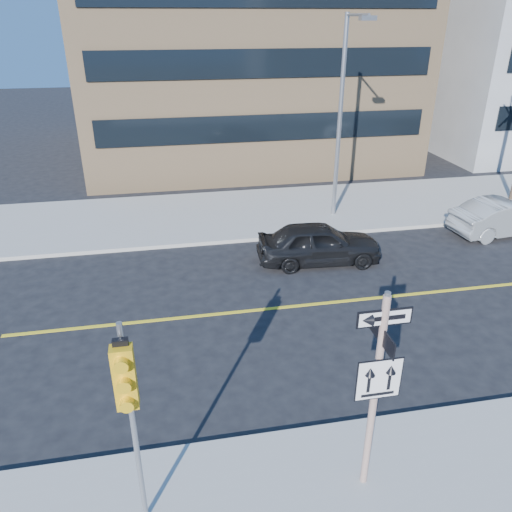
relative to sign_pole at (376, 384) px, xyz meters
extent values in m
plane|color=black|center=(0.00, 2.51, -2.44)|extent=(120.00, 120.00, 0.00)
cylinder|color=beige|center=(0.00, 0.01, -0.29)|extent=(0.13, 0.13, 4.00)
cylinder|color=gray|center=(0.00, 0.01, 1.74)|extent=(0.10, 0.10, 0.06)
cube|color=black|center=(0.00, 0.01, 1.31)|extent=(0.92, 0.03, 0.30)
cube|color=black|center=(0.00, 0.01, 0.96)|extent=(0.03, 0.92, 0.30)
cube|color=white|center=(0.00, -0.07, 0.16)|extent=(0.80, 0.03, 0.80)
cylinder|color=gray|center=(-4.00, 0.01, -0.29)|extent=(0.09, 0.09, 4.00)
cube|color=#EDB016|center=(-4.00, -0.19, 0.91)|extent=(0.32, 0.22, 1.05)
sphere|color=#8C0705|center=(-4.00, -0.31, 1.26)|extent=(0.17, 0.17, 0.17)
sphere|color=black|center=(-4.00, -0.31, 0.91)|extent=(0.17, 0.17, 0.17)
sphere|color=black|center=(-4.00, -0.31, 0.56)|extent=(0.17, 0.17, 0.17)
imported|color=black|center=(2.01, 9.33, -1.69)|extent=(2.03, 4.46, 1.48)
imported|color=gray|center=(10.13, 10.41, -1.71)|extent=(1.97, 4.53, 1.45)
cylinder|color=gray|center=(4.00, 13.51, 1.71)|extent=(0.18, 0.18, 8.00)
cylinder|color=gray|center=(4.00, 12.51, 5.61)|extent=(0.10, 2.20, 0.10)
cube|color=gray|center=(4.00, 11.51, 5.51)|extent=(0.55, 0.30, 0.16)
camera|label=1|loc=(-3.22, -6.10, 5.57)|focal=35.00mm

